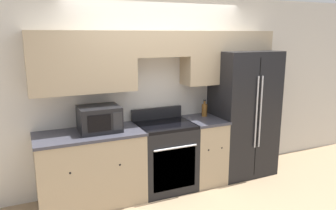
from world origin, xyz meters
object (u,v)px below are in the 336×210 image
(microwave, at_px, (99,119))
(bottle, at_px, (204,110))
(oven_range, at_px, (165,156))
(refrigerator, at_px, (241,113))

(microwave, height_order, bottle, microwave)
(oven_range, distance_m, bottle, 0.89)
(refrigerator, xyz_separation_m, bottle, (-0.60, 0.08, 0.09))
(refrigerator, xyz_separation_m, microwave, (-2.15, -0.02, 0.15))
(refrigerator, relative_size, microwave, 3.74)
(refrigerator, distance_m, microwave, 2.15)
(microwave, bearing_deg, bottle, 3.95)
(refrigerator, distance_m, bottle, 0.61)
(bottle, bearing_deg, microwave, -176.05)
(oven_range, relative_size, microwave, 2.18)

